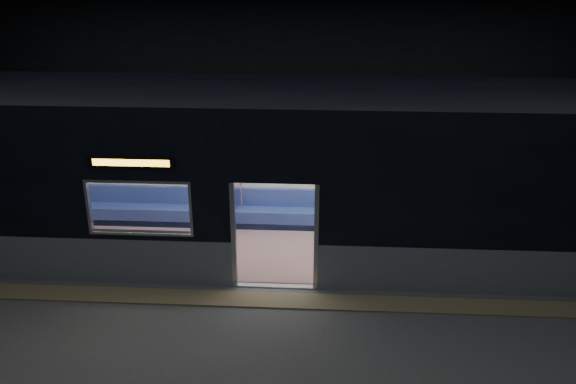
{
  "coord_description": "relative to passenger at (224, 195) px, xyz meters",
  "views": [
    {
      "loc": [
        0.84,
        -8.7,
        5.76
      ],
      "look_at": [
        0.16,
        2.3,
        1.38
      ],
      "focal_mm": 38.0,
      "sensor_mm": 36.0,
      "label": 1
    }
  ],
  "objects": [
    {
      "name": "station_floor",
      "position": [
        1.33,
        -3.55,
        -0.79
      ],
      "size": [
        24.0,
        14.0,
        0.01
      ],
      "primitive_type": "cube",
      "color": "#47494C",
      "rests_on": "ground"
    },
    {
      "name": "tactile_strip",
      "position": [
        1.33,
        -3.0,
        -0.77
      ],
      "size": [
        22.8,
        0.5,
        0.03
      ],
      "primitive_type": "cube",
      "color": "#8C7F59",
      "rests_on": "station_floor"
    },
    {
      "name": "passenger",
      "position": [
        0.0,
        0.0,
        0.0
      ],
      "size": [
        0.42,
        0.68,
        1.33
      ],
      "rotation": [
        0.0,
        0.0,
        -0.18
      ],
      "color": "black",
      "rests_on": "metro_car"
    },
    {
      "name": "metro_car",
      "position": [
        1.33,
        -1.0,
        1.06
      ],
      "size": [
        18.0,
        3.04,
        3.35
      ],
      "color": "gray",
      "rests_on": "station_floor"
    },
    {
      "name": "station_envelope",
      "position": [
        1.33,
        -3.55,
        2.88
      ],
      "size": [
        24.0,
        14.0,
        5.0
      ],
      "color": "black",
      "rests_on": "station_floor"
    },
    {
      "name": "transit_map",
      "position": [
        4.88,
        0.31,
        0.66
      ],
      "size": [
        0.91,
        0.03,
        0.59
      ],
      "primitive_type": "cube",
      "color": "white",
      "rests_on": "metro_car"
    },
    {
      "name": "handbag",
      "position": [
        -0.04,
        -0.21,
        -0.11
      ],
      "size": [
        0.34,
        0.32,
        0.14
      ],
      "primitive_type": "cube",
      "rotation": [
        0.0,
        0.0,
        0.42
      ],
      "color": "black",
      "rests_on": "passenger"
    }
  ]
}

